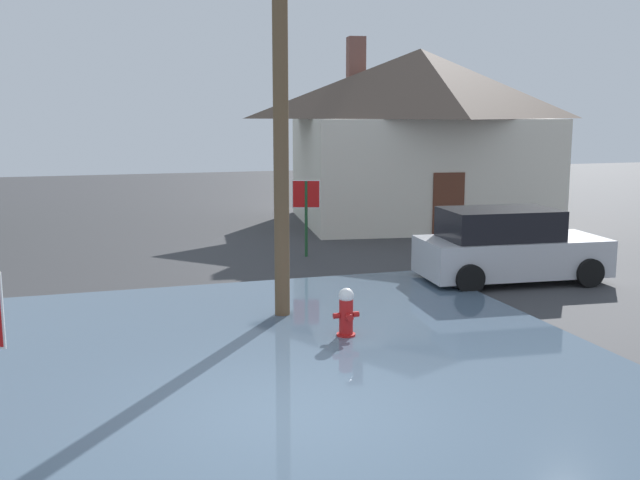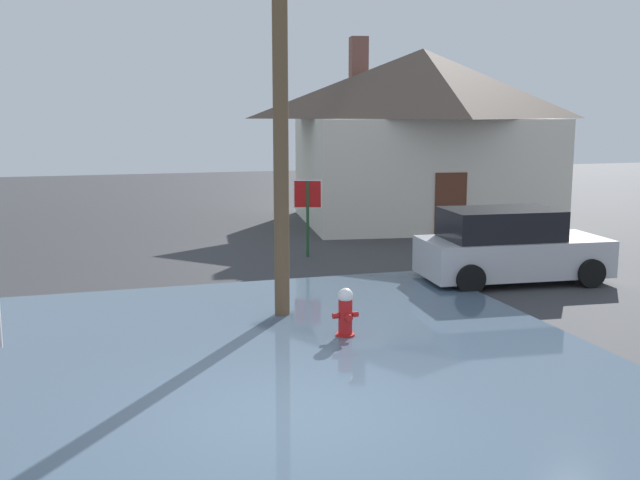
% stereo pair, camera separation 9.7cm
% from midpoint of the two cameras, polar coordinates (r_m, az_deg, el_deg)
% --- Properties ---
extents(ground_plane, '(80.00, 80.00, 0.10)m').
position_cam_midpoint_polar(ground_plane, '(9.69, -2.09, -13.76)').
color(ground_plane, '#38383A').
extents(flood_puddle, '(12.51, 10.80, 0.07)m').
position_cam_midpoint_polar(flood_puddle, '(11.45, -9.05, -9.65)').
color(flood_puddle, '#4C6075').
rests_on(flood_puddle, ground).
extents(lane_stop_bar, '(3.94, 0.48, 0.01)m').
position_cam_midpoint_polar(lane_stop_bar, '(8.40, 3.56, -17.24)').
color(lane_stop_bar, silver).
rests_on(lane_stop_bar, ground).
extents(fire_hydrant, '(0.45, 0.39, 0.90)m').
position_cam_midpoint_polar(fire_hydrant, '(12.69, 1.79, -5.70)').
color(fire_hydrant, red).
rests_on(fire_hydrant, ground).
extents(utility_pole, '(1.60, 0.28, 8.91)m').
position_cam_midpoint_polar(utility_pole, '(13.64, -3.25, 13.14)').
color(utility_pole, brown).
rests_on(utility_pole, ground).
extents(stop_sign_far, '(0.71, 0.25, 2.05)m').
position_cam_midpoint_polar(stop_sign_far, '(19.86, -1.21, 2.88)').
color(stop_sign_far, '#1E4C28').
rests_on(stop_sign_far, ground).
extents(house, '(9.52, 8.17, 6.45)m').
position_cam_midpoint_polar(house, '(26.43, 7.43, 8.06)').
color(house, silver).
rests_on(house, ground).
extents(parked_car, '(4.31, 2.30, 1.68)m').
position_cam_midpoint_polar(parked_car, '(17.49, 13.99, -0.53)').
color(parked_car, silver).
rests_on(parked_car, ground).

